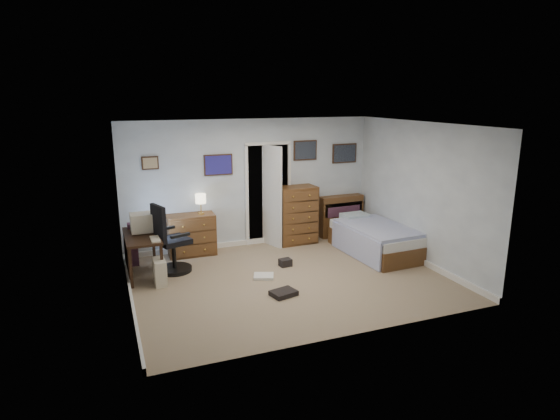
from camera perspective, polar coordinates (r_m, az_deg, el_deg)
The scene contains 15 objects.
floor at distance 7.78m, azimuth 1.09°, elevation -8.44°, with size 5.00×4.00×0.02m, color gray.
computer_desk at distance 8.12m, azimuth -17.02°, elevation -4.05°, with size 0.56×1.19×0.68m.
crt_monitor at distance 8.18m, azimuth -16.54°, elevation -1.50°, with size 0.36×0.33×0.33m.
keyboard at distance 7.76m, azimuth -14.99°, elevation -3.44°, with size 0.14×0.36×0.02m, color beige.
pc_tower at distance 7.73m, azimuth -14.43°, elevation -7.32°, with size 0.19×0.38×0.41m.
office_chair at distance 8.11m, azimuth -13.28°, elevation -4.32°, with size 0.73×0.73×1.20m.
media_stack at distance 8.63m, azimuth -17.47°, elevation -4.02°, with size 0.15×0.15×0.77m, color maroon.
low_dresser at distance 8.93m, azimuth -10.74°, elevation -2.98°, with size 0.87×0.44×0.78m, color brown.
table_lamp at distance 8.80m, azimuth -9.66°, elevation 1.29°, with size 0.20×0.20×0.38m.
doorway at distance 9.64m, azimuth -2.05°, elevation 2.26°, with size 0.96×1.12×2.05m.
tall_dresser at distance 9.44m, azimuth 1.98°, elevation -0.60°, with size 0.79×0.47×1.16m, color brown.
headboard_bookcase at distance 10.03m, azimuth 7.46°, elevation -0.56°, with size 0.98×0.29×0.87m.
bed at distance 9.06m, azimuth 11.37°, elevation -3.44°, with size 1.09×1.92×0.61m.
wall_posters at distance 9.32m, azimuth -0.20°, elevation 6.51°, with size 4.38×0.04×0.60m.
floor_clutter at distance 7.63m, azimuth -0.14°, elevation -8.47°, with size 0.85×1.42×0.13m.
Camera 1 is at (-2.72, -6.66, 2.94)m, focal length 30.00 mm.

